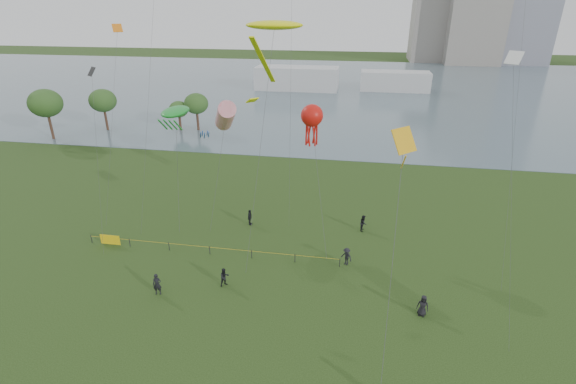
# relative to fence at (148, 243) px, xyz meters

# --- Properties ---
(ground_plane) EXTENTS (400.00, 400.00, 0.00)m
(ground_plane) POSITION_rel_fence_xyz_m (13.89, -12.41, -0.55)
(ground_plane) COLOR #1B310F
(lake) EXTENTS (400.00, 120.00, 0.08)m
(lake) POSITION_rel_fence_xyz_m (13.89, 87.59, -0.53)
(lake) COLOR slate
(lake) RESTS_ON ground_plane
(building_mid) EXTENTS (20.00, 20.00, 38.00)m
(building_mid) POSITION_rel_fence_xyz_m (59.89, 149.59, 18.45)
(building_mid) COLOR gray
(building_mid) RESTS_ON ground_plane
(building_low) EXTENTS (16.00, 18.00, 28.00)m
(building_low) POSITION_rel_fence_xyz_m (45.89, 155.59, 13.45)
(building_low) COLOR gray
(building_low) RESTS_ON ground_plane
(pavilion_left) EXTENTS (22.00, 8.00, 6.00)m
(pavilion_left) POSITION_rel_fence_xyz_m (1.89, 82.59, 2.45)
(pavilion_left) COLOR silver
(pavilion_left) RESTS_ON ground_plane
(pavilion_right) EXTENTS (18.00, 7.00, 5.00)m
(pavilion_right) POSITION_rel_fence_xyz_m (27.89, 85.59, 1.95)
(pavilion_right) COLOR silver
(pavilion_right) RESTS_ON ground_plane
(trees) EXTENTS (27.53, 14.33, 8.49)m
(trees) POSITION_rel_fence_xyz_m (-24.26, 35.02, 4.91)
(trees) COLOR #3D271B
(trees) RESTS_ON ground_plane
(fence) EXTENTS (24.07, 0.07, 1.05)m
(fence) POSITION_rel_fence_xyz_m (0.00, 0.00, 0.00)
(fence) COLOR black
(fence) RESTS_ON ground_plane
(spectator_a) EXTENTS (1.00, 1.00, 1.63)m
(spectator_a) POSITION_rel_fence_xyz_m (8.94, -4.31, 0.26)
(spectator_a) COLOR black
(spectator_a) RESTS_ON ground_plane
(spectator_b) EXTENTS (1.24, 1.11, 1.67)m
(spectator_b) POSITION_rel_fence_xyz_m (18.66, 0.44, 0.28)
(spectator_b) COLOR black
(spectator_b) RESTS_ON ground_plane
(spectator_c) EXTENTS (0.47, 1.02, 1.71)m
(spectator_c) POSITION_rel_fence_xyz_m (8.37, 6.19, 0.30)
(spectator_c) COLOR black
(spectator_c) RESTS_ON ground_plane
(spectator_d) EXTENTS (0.94, 0.71, 1.73)m
(spectator_d) POSITION_rel_fence_xyz_m (24.51, -5.31, 0.31)
(spectator_d) COLOR black
(spectator_d) RESTS_ON ground_plane
(spectator_f) EXTENTS (0.76, 0.60, 1.84)m
(spectator_f) POSITION_rel_fence_xyz_m (4.01, -6.28, 0.37)
(spectator_f) COLOR black
(spectator_f) RESTS_ON ground_plane
(spectator_g) EXTENTS (0.74, 0.90, 1.71)m
(spectator_g) POSITION_rel_fence_xyz_m (20.12, 6.94, 0.30)
(spectator_g) COLOR black
(spectator_g) RESTS_ON ground_plane
(kite_stingray) EXTENTS (4.80, 9.98, 20.03)m
(kite_stingray) POSITION_rel_fence_xyz_m (11.52, 4.63, 19.01)
(kite_stingray) COLOR #3F3F42
(kite_windsock) EXTENTS (4.21, 5.62, 13.17)m
(kite_windsock) POSITION_rel_fence_xyz_m (6.06, 7.10, 10.73)
(kite_windsock) COLOR #3F3F42
(kite_creature) EXTENTS (2.87, 7.92, 11.48)m
(kite_creature) POSITION_rel_fence_xyz_m (0.06, 9.04, 10.46)
(kite_creature) COLOR #3F3F42
(kite_octopus) EXTENTS (3.46, 7.59, 12.69)m
(kite_octopus) POSITION_rel_fence_xyz_m (14.53, 7.39, 10.99)
(kite_octopus) COLOR #3F3F42
(kite_delta) EXTENTS (1.64, 8.71, 14.78)m
(kite_delta) POSITION_rel_fence_xyz_m (21.49, -7.92, 12.98)
(kite_delta) COLOR #3F3F42
(small_kites) EXTENTS (36.43, 15.72, 9.06)m
(small_kites) POSITION_rel_fence_xyz_m (10.09, 5.99, 20.00)
(small_kites) COLOR black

